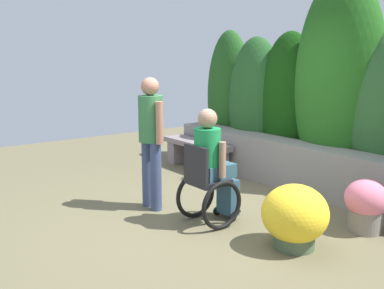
{
  "coord_description": "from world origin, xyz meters",
  "views": [
    {
      "loc": [
        3.91,
        -3.1,
        1.89
      ],
      "look_at": [
        -0.3,
        0.05,
        0.85
      ],
      "focal_mm": 41.61,
      "sensor_mm": 36.0,
      "label": 1
    }
  ],
  "objects_px": {
    "stone_bench": "(197,151)",
    "flower_pot_terracotta_by_wall": "(366,204)",
    "flower_pot_purple_near": "(295,217)",
    "person_standing_companion": "(151,134)",
    "person_in_wheelchair": "(211,170)"
  },
  "relations": [
    {
      "from": "stone_bench",
      "to": "flower_pot_terracotta_by_wall",
      "type": "relative_size",
      "value": 2.47
    },
    {
      "from": "flower_pot_purple_near",
      "to": "flower_pot_terracotta_by_wall",
      "type": "relative_size",
      "value": 1.13
    },
    {
      "from": "flower_pot_terracotta_by_wall",
      "to": "stone_bench",
      "type": "bearing_deg",
      "value": 176.34
    },
    {
      "from": "person_standing_companion",
      "to": "flower_pot_purple_near",
      "type": "relative_size",
      "value": 2.47
    },
    {
      "from": "person_in_wheelchair",
      "to": "person_standing_companion",
      "type": "relative_size",
      "value": 0.81
    },
    {
      "from": "person_in_wheelchair",
      "to": "flower_pot_terracotta_by_wall",
      "type": "height_order",
      "value": "person_in_wheelchair"
    },
    {
      "from": "stone_bench",
      "to": "flower_pot_purple_near",
      "type": "xyz_separation_m",
      "value": [
        3.13,
        -1.16,
        0.01
      ]
    },
    {
      "from": "person_standing_companion",
      "to": "stone_bench",
      "type": "bearing_deg",
      "value": 122.69
    },
    {
      "from": "person_in_wheelchair",
      "to": "flower_pot_terracotta_by_wall",
      "type": "xyz_separation_m",
      "value": [
        1.23,
        1.18,
        -0.3
      ]
    },
    {
      "from": "person_standing_companion",
      "to": "flower_pot_purple_near",
      "type": "xyz_separation_m",
      "value": [
        1.88,
        0.51,
        -0.63
      ]
    },
    {
      "from": "flower_pot_purple_near",
      "to": "person_in_wheelchair",
      "type": "bearing_deg",
      "value": -167.26
    },
    {
      "from": "stone_bench",
      "to": "person_in_wheelchair",
      "type": "relative_size",
      "value": 1.09
    },
    {
      "from": "flower_pot_purple_near",
      "to": "flower_pot_terracotta_by_wall",
      "type": "xyz_separation_m",
      "value": [
        0.19,
        0.95,
        -0.0
      ]
    },
    {
      "from": "person_in_wheelchair",
      "to": "person_standing_companion",
      "type": "distance_m",
      "value": 0.94
    },
    {
      "from": "person_standing_companion",
      "to": "person_in_wheelchair",
      "type": "bearing_deg",
      "value": 13.87
    }
  ]
}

